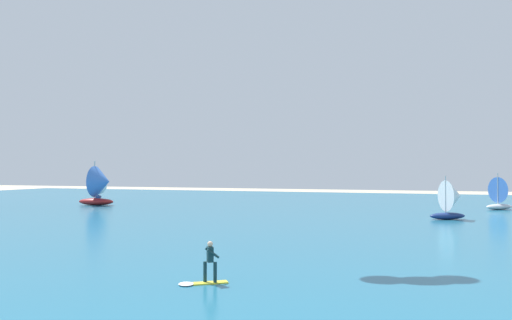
# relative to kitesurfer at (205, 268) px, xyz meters

# --- Properties ---
(ocean) EXTENTS (160.00, 90.00, 0.10)m
(ocean) POSITION_rel_kitesurfer_xyz_m (1.95, 33.52, -0.65)
(ocean) COLOR #236B89
(ocean) RESTS_ON ground
(kitesurfer) EXTENTS (1.93, 1.58, 1.67)m
(kitesurfer) POSITION_rel_kitesurfer_xyz_m (0.00, 0.00, 0.00)
(kitesurfer) COLOR yellow
(kitesurfer) RESTS_ON ocean
(sailboat_heeled_over) EXTENTS (3.55, 3.17, 3.97)m
(sailboat_heeled_over) POSITION_rel_kitesurfer_xyz_m (10.88, 29.87, 1.22)
(sailboat_heeled_over) COLOR navy
(sailboat_heeled_over) RESTS_ON ocean
(sailboat_trailing) EXTENTS (3.14, 3.45, 3.84)m
(sailboat_trailing) POSITION_rel_kitesurfer_xyz_m (-38.49, 45.02, 1.16)
(sailboat_trailing) COLOR navy
(sailboat_trailing) RESTS_ON ocean
(sailboat_far_right) EXTENTS (3.71, 3.51, 4.12)m
(sailboat_far_right) POSITION_rel_kitesurfer_xyz_m (16.96, 43.28, 1.29)
(sailboat_far_right) COLOR silver
(sailboat_far_right) RESTS_ON ocean
(sailboat_outermost) EXTENTS (4.86, 4.17, 5.59)m
(sailboat_outermost) POSITION_rel_kitesurfer_xyz_m (-30.17, 34.50, 1.96)
(sailboat_outermost) COLOR maroon
(sailboat_outermost) RESTS_ON ocean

